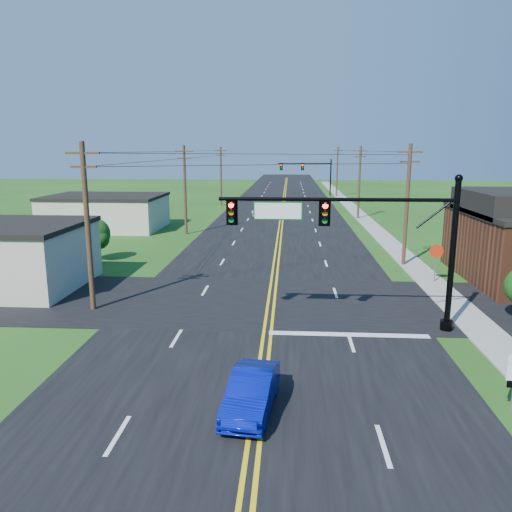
# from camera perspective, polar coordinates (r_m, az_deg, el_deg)

# --- Properties ---
(ground) EXTENTS (260.00, 260.00, 0.00)m
(ground) POSITION_cam_1_polar(r_m,az_deg,el_deg) (17.69, -0.34, -16.94)
(ground) COLOR #1D3F12
(ground) RESTS_ON ground
(road_main) EXTENTS (16.00, 220.00, 0.04)m
(road_main) POSITION_cam_1_polar(r_m,az_deg,el_deg) (65.99, 2.83, 4.62)
(road_main) COLOR black
(road_main) RESTS_ON ground
(road_cross) EXTENTS (70.00, 10.00, 0.04)m
(road_cross) POSITION_cam_1_polar(r_m,az_deg,el_deg) (28.75, 1.41, -5.24)
(road_cross) COLOR black
(road_cross) RESTS_ON ground
(sidewalk) EXTENTS (2.00, 160.00, 0.08)m
(sidewalk) POSITION_cam_1_polar(r_m,az_deg,el_deg) (56.85, 13.30, 3.12)
(sidewalk) COLOR gray
(sidewalk) RESTS_ON ground
(signal_mast_main) EXTENTS (11.30, 0.60, 7.48)m
(signal_mast_main) POSITION_cam_1_polar(r_m,az_deg,el_deg) (23.95, 11.49, 2.64)
(signal_mast_main) COLOR black
(signal_mast_main) RESTS_ON ground
(signal_mast_far) EXTENTS (10.98, 0.60, 7.48)m
(signal_mast_far) POSITION_cam_1_polar(r_m,az_deg,el_deg) (95.56, 5.90, 9.61)
(signal_mast_far) COLOR black
(signal_mast_far) RESTS_ON ground
(cream_bldg_far) EXTENTS (12.20, 9.20, 3.70)m
(cream_bldg_far) POSITION_cam_1_polar(r_m,az_deg,el_deg) (57.49, -16.76, 4.86)
(cream_bldg_far) COLOR beige
(cream_bldg_far) RESTS_ON ground
(utility_pole_left_a) EXTENTS (1.80, 0.28, 9.00)m
(utility_pole_left_a) POSITION_cam_1_polar(r_m,az_deg,el_deg) (27.83, -18.71, 3.47)
(utility_pole_left_a) COLOR #39271A
(utility_pole_left_a) RESTS_ON ground
(utility_pole_left_b) EXTENTS (1.80, 0.28, 9.00)m
(utility_pole_left_b) POSITION_cam_1_polar(r_m,az_deg,el_deg) (51.68, -8.12, 7.68)
(utility_pole_left_b) COLOR #39271A
(utility_pole_left_b) RESTS_ON ground
(utility_pole_left_c) EXTENTS (1.80, 0.28, 9.00)m
(utility_pole_left_c) POSITION_cam_1_polar(r_m,az_deg,el_deg) (78.24, -4.03, 9.23)
(utility_pole_left_c) COLOR #39271A
(utility_pole_left_c) RESTS_ON ground
(utility_pole_right_a) EXTENTS (1.80, 0.28, 9.00)m
(utility_pole_right_a) POSITION_cam_1_polar(r_m,az_deg,el_deg) (38.61, 16.88, 5.83)
(utility_pole_right_a) COLOR #39271A
(utility_pole_right_a) RESTS_ON ground
(utility_pole_right_b) EXTENTS (1.80, 0.28, 9.00)m
(utility_pole_right_b) POSITION_cam_1_polar(r_m,az_deg,el_deg) (64.13, 11.73, 8.39)
(utility_pole_right_b) COLOR #39271A
(utility_pole_right_b) RESTS_ON ground
(utility_pole_right_c) EXTENTS (1.80, 0.28, 9.00)m
(utility_pole_right_c) POSITION_cam_1_polar(r_m,az_deg,el_deg) (93.90, 9.26, 9.58)
(utility_pole_right_c) COLOR #39271A
(utility_pole_right_c) RESTS_ON ground
(tree_right_back) EXTENTS (3.00, 3.00, 4.10)m
(tree_right_back) POSITION_cam_1_polar(r_m,az_deg,el_deg) (44.41, 23.40, 3.35)
(tree_right_back) COLOR #39271A
(tree_right_back) RESTS_ON ground
(tree_left) EXTENTS (2.40, 2.40, 3.37)m
(tree_left) POSITION_cam_1_polar(r_m,az_deg,el_deg) (40.87, -17.96, 2.46)
(tree_left) COLOR #39271A
(tree_left) RESTS_ON ground
(blue_car) EXTENTS (1.85, 4.15, 1.32)m
(blue_car) POSITION_cam_1_polar(r_m,az_deg,el_deg) (17.20, -0.52, -15.33)
(blue_car) COLOR #0712A1
(blue_car) RESTS_ON ground
(distant_car) EXTENTS (1.74, 3.77, 1.25)m
(distant_car) POSITION_cam_1_polar(r_m,az_deg,el_deg) (64.03, 0.36, 4.95)
(distant_car) COLOR #B1B1B6
(distant_car) RESTS_ON ground
(stop_sign) EXTENTS (0.92, 0.14, 2.58)m
(stop_sign) POSITION_cam_1_polar(r_m,az_deg,el_deg) (34.45, 19.90, 0.11)
(stop_sign) COLOR slate
(stop_sign) RESTS_ON ground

